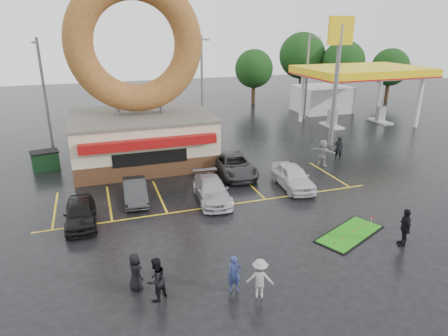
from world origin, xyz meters
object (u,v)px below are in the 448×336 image
object	(u,v)px
gas_station	(343,85)
donut_shop	(140,104)
streetlight_mid	(202,81)
car_white	(293,177)
streetlight_right	(307,75)
putting_green	(350,234)
streetlight_left	(44,90)
car_grey	(234,165)
shell_sign	(338,58)
dumpster	(45,161)
car_dgrey	(135,191)
person_blue	(234,274)
car_black	(80,213)
person_cameraman	(405,227)
car_silver	(212,190)

from	to	relation	value
gas_station	donut_shop	bearing A→B (deg)	-160.89
streetlight_mid	car_white	world-z (taller)	streetlight_mid
streetlight_right	putting_green	bearing A→B (deg)	-114.25
streetlight_left	car_grey	distance (m)	17.83
shell_sign	car_white	world-z (taller)	shell_sign
gas_station	dumpster	distance (m)	31.08
streetlight_right	donut_shop	bearing A→B (deg)	-154.79
car_dgrey	putting_green	distance (m)	12.37
donut_shop	person_blue	size ratio (longest dim) A/B	8.82
car_black	car_dgrey	bearing A→B (deg)	34.97
car_grey	person_cameraman	bearing A→B (deg)	-65.36
streetlight_right	person_cameraman	xyz separation A→B (m)	(-8.93, -25.42, -3.84)
streetlight_right	car_black	xyz separation A→B (m)	(-23.55, -18.32, -4.12)
donut_shop	streetlight_right	size ratio (longest dim) A/B	1.50
donut_shop	car_black	distance (m)	11.09
person_blue	car_black	bearing A→B (deg)	130.95
shell_sign	car_black	distance (m)	23.19
gas_station	shell_sign	distance (m)	11.93
streetlight_right	person_cameraman	world-z (taller)	streetlight_right
streetlight_right	car_white	bearing A→B (deg)	-121.38
donut_shop	person_cameraman	world-z (taller)	donut_shop
donut_shop	person_cameraman	xyz separation A→B (m)	(10.07, -16.47, -3.52)
donut_shop	shell_sign	distance (m)	16.29
car_silver	putting_green	world-z (taller)	car_silver
car_silver	dumpster	bearing A→B (deg)	142.39
donut_shop	streetlight_left	world-z (taller)	donut_shop
gas_station	shell_sign	xyz separation A→B (m)	(-7.00, -8.94, 3.68)
person_cameraman	streetlight_left	bearing A→B (deg)	-119.35
car_dgrey	putting_green	size ratio (longest dim) A/B	0.88
streetlight_mid	person_cameraman	distance (m)	24.91
car_dgrey	car_white	bearing A→B (deg)	-3.40
donut_shop	dumpster	bearing A→B (deg)	176.87
car_white	person_cameraman	bearing A→B (deg)	-74.03
gas_station	streetlight_left	xyz separation A→B (m)	(-30.00, -1.02, 1.08)
streetlight_left	person_cameraman	world-z (taller)	streetlight_left
car_grey	person_blue	size ratio (longest dim) A/B	3.35
shell_sign	streetlight_right	distance (m)	10.68
person_cameraman	car_black	bearing A→B (deg)	-91.35
car_grey	person_cameraman	xyz separation A→B (m)	(4.45, -11.50, 0.23)
donut_shop	putting_green	world-z (taller)	donut_shop
streetlight_left	car_dgrey	distance (m)	15.79
person_cameraman	putting_green	bearing A→B (deg)	-108.06
streetlight_left	car_black	size ratio (longest dim) A/B	2.30
car_grey	car_silver	bearing A→B (deg)	-123.38
donut_shop	car_black	world-z (taller)	donut_shop
car_dgrey	putting_green	world-z (taller)	car_dgrey
shell_sign	car_grey	world-z (taller)	shell_sign
donut_shop	streetlight_right	bearing A→B (deg)	25.21
streetlight_mid	car_black	xyz separation A→B (m)	(-11.55, -17.32, -4.12)
streetlight_mid	person_cameraman	world-z (taller)	streetlight_mid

